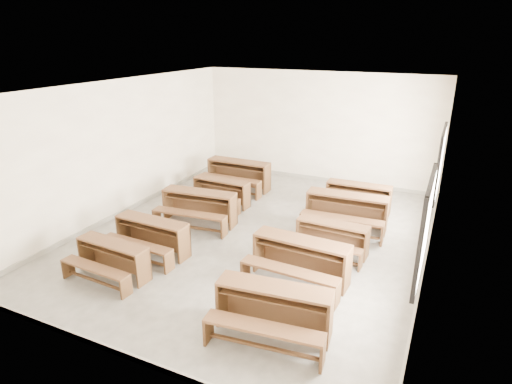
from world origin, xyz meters
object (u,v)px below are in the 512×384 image
at_px(desk_set_4, 238,173).
at_px(desk_set_8, 346,209).
at_px(desk_set_7, 332,236).
at_px(desk_set_0, 112,257).
at_px(desk_set_3, 221,190).
at_px(desk_set_9, 358,196).
at_px(desk_set_5, 273,307).
at_px(desk_set_1, 151,234).
at_px(desk_set_6, 300,257).
at_px(desk_set_2, 199,205).

distance_m(desk_set_4, desk_set_8, 3.70).
bearing_deg(desk_set_7, desk_set_0, -141.00).
relative_size(desk_set_3, desk_set_4, 0.85).
xyz_separation_m(desk_set_0, desk_set_9, (3.35, 4.92, 0.03)).
height_order(desk_set_0, desk_set_7, desk_set_0).
distance_m(desk_set_5, desk_set_8, 4.04).
bearing_deg(desk_set_9, desk_set_7, -90.96).
distance_m(desk_set_1, desk_set_9, 5.10).
xyz_separation_m(desk_set_5, desk_set_6, (-0.14, 1.54, 0.01)).
distance_m(desk_set_2, desk_set_7, 3.18).
relative_size(desk_set_0, desk_set_5, 0.84).
bearing_deg(desk_set_6, desk_set_3, 142.84).
relative_size(desk_set_2, desk_set_4, 0.99).
relative_size(desk_set_0, desk_set_3, 0.97).
bearing_deg(desk_set_8, desk_set_7, -91.58).
xyz_separation_m(desk_set_5, desk_set_8, (0.07, 4.04, 0.03)).
height_order(desk_set_0, desk_set_4, desk_set_4).
xyz_separation_m(desk_set_2, desk_set_9, (3.18, 2.28, -0.04)).
relative_size(desk_set_6, desk_set_7, 1.21).
xyz_separation_m(desk_set_1, desk_set_7, (3.26, 1.53, -0.04)).
bearing_deg(desk_set_8, desk_set_2, -162.66).
xyz_separation_m(desk_set_1, desk_set_3, (-0.03, 2.87, -0.02)).
relative_size(desk_set_1, desk_set_9, 1.01).
distance_m(desk_set_6, desk_set_9, 3.63).
relative_size(desk_set_3, desk_set_7, 1.05).
relative_size(desk_set_6, desk_set_8, 0.97).
distance_m(desk_set_2, desk_set_8, 3.36).
bearing_deg(desk_set_1, desk_set_2, 89.32).
bearing_deg(desk_set_7, desk_set_4, 144.73).
height_order(desk_set_3, desk_set_7, desk_set_3).
xyz_separation_m(desk_set_4, desk_set_5, (3.37, -5.41, -0.03)).
height_order(desk_set_5, desk_set_9, desk_set_5).
height_order(desk_set_6, desk_set_7, desk_set_6).
bearing_deg(desk_set_1, desk_set_3, 92.73).
height_order(desk_set_3, desk_set_8, desk_set_8).
bearing_deg(desk_set_3, desk_set_4, 99.87).
height_order(desk_set_1, desk_set_6, desk_set_6).
xyz_separation_m(desk_set_6, desk_set_9, (0.22, 3.63, -0.04)).
relative_size(desk_set_5, desk_set_6, 1.00).
distance_m(desk_set_0, desk_set_4, 5.17).
relative_size(desk_set_3, desk_set_9, 0.97).
xyz_separation_m(desk_set_8, desk_set_9, (0.02, 1.12, -0.06)).
bearing_deg(desk_set_6, desk_set_2, 158.31).
bearing_deg(desk_set_9, desk_set_0, -125.31).
height_order(desk_set_7, desk_set_9, desk_set_9).
distance_m(desk_set_5, desk_set_9, 5.17).
distance_m(desk_set_6, desk_set_7, 1.26).
bearing_deg(desk_set_0, desk_set_2, 89.24).
relative_size(desk_set_0, desk_set_4, 0.82).
distance_m(desk_set_1, desk_set_6, 3.04).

